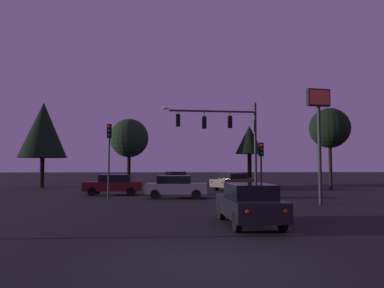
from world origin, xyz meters
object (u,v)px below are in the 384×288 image
car_crossing_left (176,186)px  car_crossing_right (114,184)px  traffic_light_corner_right (109,146)px  car_parked_lot (176,178)px  store_sign_illuminated (319,119)px  car_nearside_lane (249,203)px  traffic_light_corner_left (261,159)px  car_far_lane (234,181)px  traffic_signal_mast_arm (225,130)px  tree_right_cluster (43,130)px  tree_behind_sign (129,138)px  tree_left_far (249,140)px  tree_center_horizon (330,128)px

car_crossing_left → car_crossing_right: bearing=148.2°
traffic_light_corner_right → car_parked_lot: size_ratio=1.11×
car_crossing_right → store_sign_illuminated: store_sign_illuminated is taller
car_nearside_lane → traffic_light_corner_left: bearing=73.1°
car_far_lane → traffic_light_corner_right: bearing=-138.2°
traffic_signal_mast_arm → tree_right_cluster: tree_right_cluster is taller
traffic_light_corner_right → tree_behind_sign: 16.51m
traffic_signal_mast_arm → car_far_lane: size_ratio=1.54×
car_nearside_lane → car_crossing_right: 15.43m
traffic_signal_mast_arm → car_crossing_left: 5.76m
traffic_light_corner_right → tree_right_cluster: (-8.94, 13.03, 2.34)m
traffic_light_corner_right → car_far_lane: size_ratio=1.06×
traffic_signal_mast_arm → tree_behind_sign: tree_behind_sign is taller
traffic_light_corner_left → tree_left_far: bearing=80.7°
store_sign_illuminated → car_far_lane: bearing=103.0°
traffic_light_corner_left → tree_behind_sign: bearing=123.2°
tree_behind_sign → tree_center_horizon: (19.27, -8.11, 0.37)m
traffic_light_corner_right → car_nearside_lane: traffic_light_corner_right is taller
traffic_signal_mast_arm → car_parked_lot: bearing=104.8°
traffic_signal_mast_arm → tree_right_cluster: size_ratio=0.83×
car_nearside_lane → tree_center_horizon: bearing=57.7°
tree_behind_sign → tree_center_horizon: bearing=-22.8°
tree_left_far → tree_right_cluster: 21.14m
car_nearside_lane → car_crossing_left: size_ratio=0.99×
car_far_lane → tree_left_far: tree_left_far is taller
car_nearside_lane → car_crossing_right: bearing=117.8°
tree_behind_sign → tree_right_cluster: 8.90m
tree_right_cluster → store_sign_illuminated: bearing=-37.7°
car_crossing_right → tree_behind_sign: tree_behind_sign is taller
traffic_signal_mast_arm → car_crossing_right: bearing=173.6°
traffic_signal_mast_arm → car_parked_lot: traffic_signal_mast_arm is taller
traffic_light_corner_right → tree_left_far: 18.05m
car_parked_lot → tree_left_far: tree_left_far is taller
traffic_light_corner_right → tree_left_far: size_ratio=0.76×
tree_right_cluster → car_nearside_lane: bearing=-55.5°
car_nearside_lane → tree_center_horizon: 22.26m
tree_left_far → tree_right_cluster: size_ratio=0.74×
car_crossing_right → tree_behind_sign: bearing=92.1°
store_sign_illuminated → tree_behind_sign: 23.90m
traffic_light_corner_left → traffic_signal_mast_arm: bearing=127.2°
traffic_light_corner_right → tree_behind_sign: bearing=92.5°
tree_behind_sign → tree_left_far: tree_behind_sign is taller
traffic_light_corner_right → tree_behind_sign: (-0.71, 16.40, 1.81)m
traffic_light_corner_right → car_crossing_left: traffic_light_corner_right is taller
car_parked_lot → tree_right_cluster: tree_right_cluster is taller
car_crossing_left → car_crossing_right: size_ratio=0.99×
tree_behind_sign → car_parked_lot: bearing=-3.8°
car_crossing_left → store_sign_illuminated: size_ratio=0.65×
tree_left_far → traffic_light_corner_left: bearing=-99.3°
store_sign_illuminated → tree_behind_sign: size_ratio=0.89×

